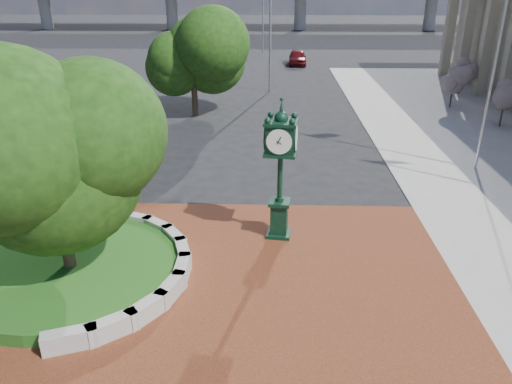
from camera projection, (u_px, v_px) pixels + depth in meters
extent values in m
plane|color=black|center=(245.00, 280.00, 14.26)|extent=(200.00, 200.00, 0.00)
cube|color=#642C17|center=(244.00, 300.00, 13.33)|extent=(12.00, 12.00, 0.04)
cube|color=#9E9B93|center=(70.00, 340.00, 11.51)|extent=(1.29, 0.76, 0.54)
cube|color=#9E9B93|center=(113.00, 328.00, 11.91)|extent=(1.20, 1.04, 0.54)
cube|color=#9E9B93|center=(147.00, 310.00, 12.54)|extent=(1.00, 1.22, 0.54)
cube|color=#9E9B93|center=(171.00, 290.00, 13.32)|extent=(0.71, 1.30, 0.54)
cube|color=#9E9B93|center=(182.00, 271.00, 14.20)|extent=(0.35, 1.25, 0.54)
cube|color=#9E9B93|center=(183.00, 253.00, 15.09)|extent=(0.71, 1.30, 0.54)
cube|color=#9E9B93|center=(174.00, 239.00, 15.90)|extent=(1.00, 1.22, 0.54)
cube|color=#9E9B93|center=(158.00, 228.00, 16.56)|extent=(1.20, 1.04, 0.54)
cube|color=#9E9B93|center=(136.00, 222.00, 17.01)|extent=(1.29, 0.76, 0.54)
cylinder|color=#164714|center=(72.00, 271.00, 14.32)|extent=(6.10, 6.10, 0.40)
cylinder|color=#9E9B93|center=(45.00, 9.00, 78.13)|extent=(1.80, 1.80, 6.00)
cylinder|color=#9E9B93|center=(172.00, 9.00, 77.56)|extent=(1.80, 1.80, 6.00)
cylinder|color=#9E9B93|center=(300.00, 9.00, 77.00)|extent=(1.80, 1.80, 6.00)
cylinder|color=#9E9B93|center=(431.00, 10.00, 76.43)|extent=(1.80, 1.80, 6.00)
cylinder|color=#38281C|center=(67.00, 244.00, 13.96)|extent=(0.36, 0.36, 2.17)
sphere|color=#14360E|center=(52.00, 155.00, 12.90)|extent=(5.20, 5.20, 5.20)
cylinder|color=#38281C|center=(195.00, 100.00, 30.46)|extent=(0.36, 0.36, 1.92)
sphere|color=#14360E|center=(193.00, 62.00, 29.55)|extent=(4.40, 4.40, 4.40)
cube|color=black|center=(279.00, 234.00, 16.63)|extent=(0.86, 0.86, 0.15)
cube|color=black|center=(279.00, 218.00, 16.39)|extent=(0.59, 0.59, 1.06)
cube|color=black|center=(279.00, 202.00, 16.17)|extent=(0.76, 0.76, 0.12)
cylinder|color=black|center=(280.00, 177.00, 15.81)|extent=(0.16, 0.16, 1.64)
cube|color=black|center=(281.00, 137.00, 15.29)|extent=(0.97, 0.97, 0.87)
cylinder|color=white|center=(279.00, 142.00, 14.88)|extent=(0.77, 0.15, 0.77)
cylinder|color=white|center=(282.00, 133.00, 15.70)|extent=(0.77, 0.15, 0.77)
cylinder|color=white|center=(266.00, 137.00, 15.35)|extent=(0.15, 0.77, 0.77)
cylinder|color=white|center=(296.00, 138.00, 15.22)|extent=(0.15, 0.77, 0.77)
sphere|color=black|center=(281.00, 118.00, 15.05)|extent=(0.43, 0.43, 0.43)
cone|color=black|center=(281.00, 108.00, 14.92)|extent=(0.17, 0.17, 0.48)
imported|color=#4C0A0E|center=(297.00, 57.00, 47.82)|extent=(1.78, 4.12, 1.39)
cylinder|color=silver|center=(497.00, 53.00, 20.34)|extent=(0.12, 0.12, 10.17)
cylinder|color=slate|center=(270.00, 26.00, 35.23)|extent=(0.16, 0.16, 9.24)
cylinder|color=slate|center=(263.00, 12.00, 53.55)|extent=(0.15, 0.15, 8.45)
cylinder|color=#38281C|center=(501.00, 117.00, 28.26)|extent=(0.10, 0.10, 1.20)
sphere|color=#B95C9F|center=(505.00, 99.00, 27.86)|extent=(1.20, 1.20, 1.20)
cylinder|color=#38281C|center=(451.00, 99.00, 32.28)|extent=(0.10, 0.10, 1.20)
sphere|color=#B95C9F|center=(453.00, 83.00, 31.88)|extent=(1.20, 1.20, 1.20)
cylinder|color=#38281C|center=(460.00, 86.00, 35.97)|extent=(0.10, 0.10, 1.20)
sphere|color=#B95C9F|center=(462.00, 72.00, 35.56)|extent=(1.20, 1.20, 1.20)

